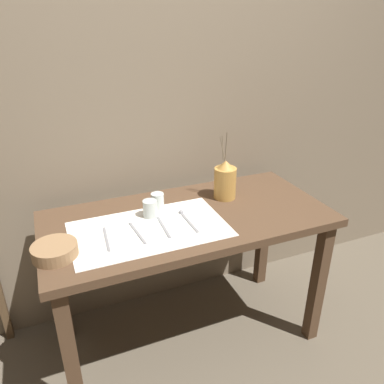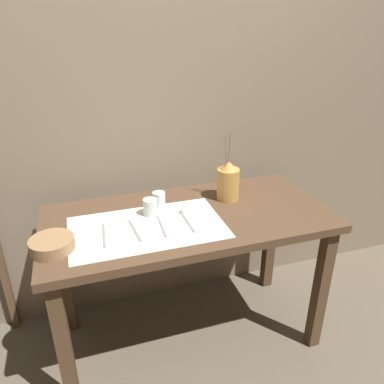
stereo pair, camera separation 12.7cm
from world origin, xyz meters
The scene contains 12 objects.
ground_plane centered at (0.00, 0.00, 0.00)m, with size 12.00×12.00×0.00m, color brown.
stone_wall_back centered at (0.00, 0.44, 1.20)m, with size 7.00×0.06×2.40m.
wooden_table centered at (0.00, 0.00, 0.66)m, with size 1.37×0.65×0.77m.
linen_cloth centered at (-0.21, -0.06, 0.77)m, with size 0.69×0.40×0.00m.
pitcher_with_flowers centered at (0.25, 0.11, 0.86)m, with size 0.11×0.11×0.35m.
wooden_bowl centered at (-0.61, -0.11, 0.79)m, with size 0.18×0.18×0.05m.
glass_tumbler_near centered at (-0.17, 0.05, 0.81)m, with size 0.07×0.07×0.08m.
glass_tumbler_far centered at (-0.11, 0.12, 0.81)m, with size 0.06×0.06×0.08m.
fork_inner centered at (-0.40, -0.07, 0.77)m, with size 0.03×0.20×0.00m.
fork_outer centered at (-0.27, -0.07, 0.77)m, with size 0.03×0.20×0.00m.
knife_center centered at (-0.15, -0.07, 0.77)m, with size 0.02×0.20×0.00m.
spoon_inner centered at (-0.02, -0.01, 0.77)m, with size 0.02×0.21×0.02m.
Camera 1 is at (-0.59, -1.47, 1.63)m, focal length 35.00 mm.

